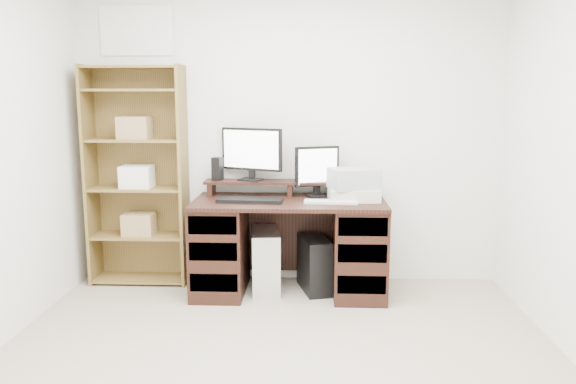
# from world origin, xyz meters

# --- Properties ---
(room) EXTENTS (3.54, 4.04, 2.54)m
(room) POSITION_xyz_m (-0.00, 0.00, 1.25)
(room) COLOR tan
(room) RESTS_ON ground
(desk) EXTENTS (1.50, 0.70, 0.75)m
(desk) POSITION_xyz_m (0.02, 1.64, 0.39)
(desk) COLOR black
(desk) RESTS_ON ground
(riser_shelf) EXTENTS (1.40, 0.22, 0.12)m
(riser_shelf) POSITION_xyz_m (0.02, 1.85, 0.84)
(riser_shelf) COLOR black
(riser_shelf) RESTS_ON desk
(monitor_wide) EXTENTS (0.51, 0.24, 0.43)m
(monitor_wide) POSITION_xyz_m (-0.30, 1.86, 1.11)
(monitor_wide) COLOR black
(monitor_wide) RESTS_ON riser_shelf
(monitor_small) EXTENTS (0.36, 0.20, 0.41)m
(monitor_small) POSITION_xyz_m (0.24, 1.82, 0.97)
(monitor_small) COLOR black
(monitor_small) RESTS_ON desk
(speaker) EXTENTS (0.10, 0.10, 0.19)m
(speaker) POSITION_xyz_m (-0.58, 1.86, 0.96)
(speaker) COLOR black
(speaker) RESTS_ON riser_shelf
(keyboard_black) EXTENTS (0.51, 0.20, 0.03)m
(keyboard_black) POSITION_xyz_m (-0.28, 1.54, 0.76)
(keyboard_black) COLOR black
(keyboard_black) RESTS_ON desk
(keyboard_white) EXTENTS (0.41, 0.15, 0.02)m
(keyboard_white) POSITION_xyz_m (0.34, 1.52, 0.76)
(keyboard_white) COLOR silver
(keyboard_white) RESTS_ON desk
(mouse) EXTENTS (0.11, 0.10, 0.04)m
(mouse) POSITION_xyz_m (0.58, 1.54, 0.77)
(mouse) COLOR white
(mouse) RESTS_ON desk
(printer) EXTENTS (0.40, 0.32, 0.09)m
(printer) POSITION_xyz_m (0.52, 1.64, 0.80)
(printer) COLOR beige
(printer) RESTS_ON desk
(basket) EXTENTS (0.42, 0.35, 0.16)m
(basket) POSITION_xyz_m (0.52, 1.64, 0.92)
(basket) COLOR #989EA3
(basket) RESTS_ON printer
(tower_silver) EXTENTS (0.27, 0.51, 0.49)m
(tower_silver) POSITION_xyz_m (-0.17, 1.69, 0.25)
(tower_silver) COLOR silver
(tower_silver) RESTS_ON ground
(tower_black) EXTENTS (0.29, 0.47, 0.43)m
(tower_black) POSITION_xyz_m (0.22, 1.68, 0.22)
(tower_black) COLOR black
(tower_black) RESTS_ON ground
(bookshelf) EXTENTS (0.80, 0.30, 1.80)m
(bookshelf) POSITION_xyz_m (-1.24, 1.86, 0.92)
(bookshelf) COLOR olive
(bookshelf) RESTS_ON ground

